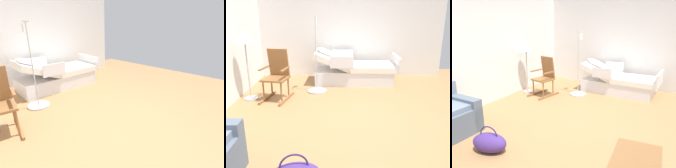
{
  "view_description": "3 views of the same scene",
  "coord_description": "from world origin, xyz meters",
  "views": [
    {
      "loc": [
        -1.75,
        2.18,
        1.68
      ],
      "look_at": [
        -0.08,
        0.36,
        0.77
      ],
      "focal_mm": 27.52,
      "sensor_mm": 36.0,
      "label": 1
    },
    {
      "loc": [
        -3.64,
        0.41,
        1.79
      ],
      "look_at": [
        -0.09,
        0.37,
        0.69
      ],
      "focal_mm": 37.97,
      "sensor_mm": 36.0,
      "label": 2
    },
    {
      "loc": [
        -3.66,
        -1.63,
        1.94
      ],
      "look_at": [
        0.11,
        0.47,
        0.72
      ],
      "focal_mm": 35.14,
      "sensor_mm": 36.0,
      "label": 3
    }
  ],
  "objects": [
    {
      "name": "ground_plane",
      "position": [
        0.0,
        0.0,
        0.0
      ],
      "size": [
        7.5,
        7.5,
        0.0
      ],
      "primitive_type": "plane",
      "color": "#9E7247"
    },
    {
      "name": "side_wall",
      "position": [
        3.05,
        0.0,
        1.35
      ],
      "size": [
        0.1,
        5.17,
        2.7
      ],
      "primitive_type": "cube",
      "color": "white",
      "rests_on": "ground"
    },
    {
      "name": "back_wall",
      "position": [
        0.0,
        2.53,
        1.35
      ],
      "size": [
        6.2,
        0.1,
        2.7
      ],
      "primitive_type": "cube",
      "color": "white",
      "rests_on": "ground"
    },
    {
      "name": "hospital_bed",
      "position": [
        2.31,
        -0.07,
        0.3
      ],
      "size": [
        1.07,
        2.14,
        0.95
      ],
      "color": "silver",
      "rests_on": "ground"
    },
    {
      "name": "floor_lamp",
      "position": [
        1.1,
        2.21,
        1.23
      ],
      "size": [
        0.34,
        0.34,
        1.48
      ],
      "color": "#B2B5BA",
      "rests_on": "ground"
    },
    {
      "name": "duffel_bag",
      "position": [
        -1.59,
        0.83,
        0.15
      ],
      "size": [
        0.43,
        0.62,
        0.43
      ],
      "color": "#472D7A",
      "rests_on": "ground"
    },
    {
      "name": "rocking_chair",
      "position": [
        1.14,
        1.63,
        0.5
      ],
      "size": [
        0.84,
        0.61,
        1.05
      ],
      "color": "brown",
      "rests_on": "ground"
    },
    {
      "name": "iv_pole",
      "position": [
        1.58,
        0.84,
        0.25
      ],
      "size": [
        0.44,
        0.44,
        1.69
      ],
      "color": "#B2B5BA",
      "rests_on": "ground"
    }
  ]
}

